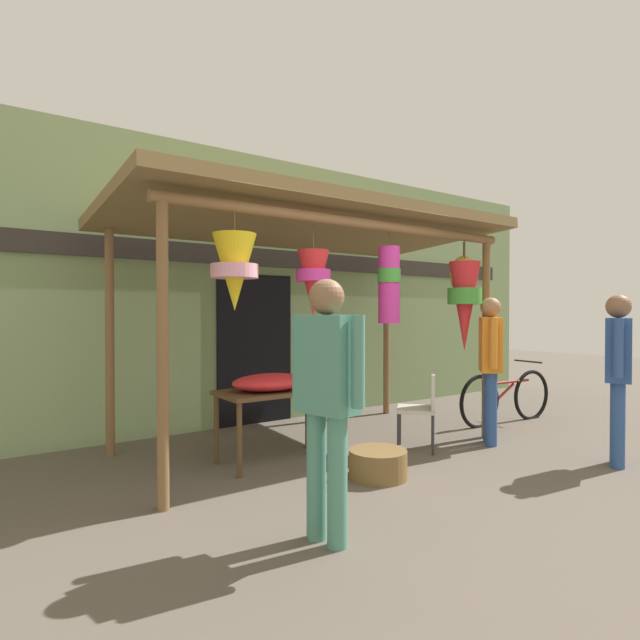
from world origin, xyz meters
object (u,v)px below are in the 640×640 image
object	(u,v)px
vendor_in_orange	(327,387)
wicker_basket_by_table	(378,464)
flower_heap_on_table	(272,382)
shopper_by_bananas	(618,365)
folding_chair	(423,404)
parked_bicycle	(506,397)
customer_foreground	(490,357)
display_table	(277,398)

from	to	relation	value
vendor_in_orange	wicker_basket_by_table	bearing A→B (deg)	34.46
flower_heap_on_table	shopper_by_bananas	bearing A→B (deg)	-36.18
folding_chair	vendor_in_orange	size ratio (longest dim) A/B	0.49
parked_bicycle	vendor_in_orange	distance (m)	4.37
folding_chair	wicker_basket_by_table	size ratio (longest dim) A/B	1.60
folding_chair	shopper_by_bananas	xyz separation A→B (m)	(1.15, -1.47, 0.48)
folding_chair	shopper_by_bananas	distance (m)	1.93
customer_foreground	parked_bicycle	bearing A→B (deg)	26.70
wicker_basket_by_table	shopper_by_bananas	bearing A→B (deg)	-26.23
vendor_in_orange	display_table	bearing A→B (deg)	70.03
vendor_in_orange	flower_heap_on_table	bearing A→B (deg)	71.99
flower_heap_on_table	wicker_basket_by_table	world-z (taller)	flower_heap_on_table
shopper_by_bananas	vendor_in_orange	bearing A→B (deg)	174.93
display_table	customer_foreground	distance (m)	2.49
parked_bicycle	shopper_by_bananas	world-z (taller)	shopper_by_bananas
wicker_basket_by_table	flower_heap_on_table	bearing A→B (deg)	121.46
flower_heap_on_table	wicker_basket_by_table	distance (m)	1.29
shopper_by_bananas	customer_foreground	bearing A→B (deg)	105.03
wicker_basket_by_table	vendor_in_orange	world-z (taller)	vendor_in_orange
parked_bicycle	folding_chair	bearing A→B (deg)	-171.14
folding_chair	flower_heap_on_table	bearing A→B (deg)	161.78
wicker_basket_by_table	vendor_in_orange	xyz separation A→B (m)	(-1.12, -0.77, 0.89)
vendor_in_orange	customer_foreground	world-z (taller)	vendor_in_orange
display_table	wicker_basket_by_table	distance (m)	1.20
flower_heap_on_table	wicker_basket_by_table	size ratio (longest dim) A/B	1.48
display_table	flower_heap_on_table	distance (m)	0.19
vendor_in_orange	shopper_by_bananas	distance (m)	3.30
folding_chair	vendor_in_orange	distance (m)	2.50
customer_foreground	vendor_in_orange	bearing A→B (deg)	-162.57
flower_heap_on_table	parked_bicycle	bearing A→B (deg)	-3.62
flower_heap_on_table	folding_chair	bearing A→B (deg)	-18.22
wicker_basket_by_table	shopper_by_bananas	world-z (taller)	shopper_by_bananas
flower_heap_on_table	folding_chair	world-z (taller)	flower_heap_on_table
flower_heap_on_table	folding_chair	size ratio (longest dim) A/B	0.93
folding_chair	vendor_in_orange	world-z (taller)	vendor_in_orange
flower_heap_on_table	parked_bicycle	xyz separation A→B (m)	(3.50, -0.22, -0.46)
folding_chair	vendor_in_orange	bearing A→B (deg)	-151.03
folding_chair	shopper_by_bananas	world-z (taller)	shopper_by_bananas
folding_chair	wicker_basket_by_table	world-z (taller)	folding_chair
display_table	flower_heap_on_table	world-z (taller)	flower_heap_on_table
vendor_in_orange	shopper_by_bananas	bearing A→B (deg)	-5.07
customer_foreground	display_table	bearing A→B (deg)	160.73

